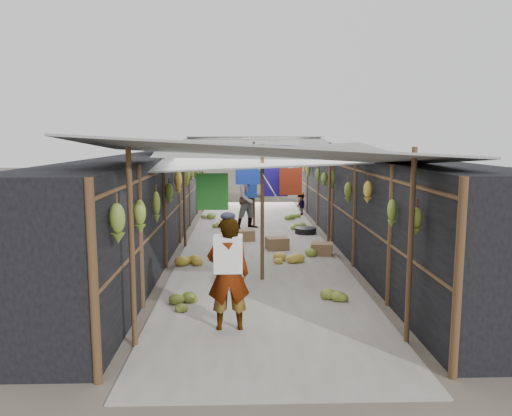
{
  "coord_description": "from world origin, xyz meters",
  "views": [
    {
      "loc": [
        -0.4,
        -6.28,
        2.71
      ],
      "look_at": [
        -0.09,
        4.08,
        1.25
      ],
      "focal_mm": 35.0,
      "sensor_mm": 36.0,
      "label": 1
    }
  ],
  "objects": [
    {
      "name": "ground",
      "position": [
        0.0,
        0.0,
        0.0
      ],
      "size": [
        80.0,
        80.0,
        0.0
      ],
      "primitive_type": "plane",
      "color": "#6B6356",
      "rests_on": "ground"
    },
    {
      "name": "aisle_slab",
      "position": [
        0.0,
        6.5,
        0.01
      ],
      "size": [
        3.6,
        16.0,
        0.02
      ],
      "primitive_type": "cube",
      "color": "#9E998E",
      "rests_on": "ground"
    },
    {
      "name": "stall_left",
      "position": [
        -2.7,
        6.5,
        1.15
      ],
      "size": [
        1.4,
        15.0,
        2.3
      ],
      "primitive_type": "cube",
      "color": "black",
      "rests_on": "ground"
    },
    {
      "name": "stall_right",
      "position": [
        2.7,
        6.5,
        1.15
      ],
      "size": [
        1.4,
        15.0,
        2.3
      ],
      "primitive_type": "cube",
      "color": "black",
      "rests_on": "ground"
    },
    {
      "name": "crate_near",
      "position": [
        0.47,
        5.59,
        0.16
      ],
      "size": [
        0.59,
        0.5,
        0.31
      ],
      "primitive_type": "cube",
      "rotation": [
        0.0,
        0.0,
        0.17
      ],
      "color": "olive",
      "rests_on": "ground"
    },
    {
      "name": "crate_mid",
      "position": [
        1.47,
        4.98,
        0.15
      ],
      "size": [
        0.56,
        0.48,
        0.29
      ],
      "primitive_type": "cube",
      "rotation": [
        0.0,
        0.0,
        -0.2
      ],
      "color": "olive",
      "rests_on": "ground"
    },
    {
      "name": "crate_back",
      "position": [
        -0.3,
        6.66,
        0.15
      ],
      "size": [
        0.54,
        0.48,
        0.3
      ],
      "primitive_type": "cube",
      "rotation": [
        0.0,
        0.0,
        0.21
      ],
      "color": "olive",
      "rests_on": "ground"
    },
    {
      "name": "black_basin",
      "position": [
        1.43,
        7.58,
        0.09
      ],
      "size": [
        0.61,
        0.61,
        0.18
      ],
      "primitive_type": "cylinder",
      "color": "black",
      "rests_on": "ground"
    },
    {
      "name": "vendor_elderly",
      "position": [
        -0.58,
        0.52,
        0.81
      ],
      "size": [
        0.62,
        0.43,
        1.63
      ],
      "primitive_type": "imported",
      "rotation": [
        0.0,
        0.0,
        3.21
      ],
      "color": "white",
      "rests_on": "ground"
    },
    {
      "name": "shopper_blue",
      "position": [
        -0.13,
        8.48,
        0.91
      ],
      "size": [
        1.1,
        1.01,
        1.82
      ],
      "primitive_type": "imported",
      "rotation": [
        0.0,
        0.0,
        0.46
      ],
      "color": "#1C4790",
      "rests_on": "ground"
    },
    {
      "name": "vendor_seated",
      "position": [
        1.7,
        10.97,
        0.39
      ],
      "size": [
        0.43,
        0.57,
        0.78
      ],
      "primitive_type": "imported",
      "rotation": [
        0.0,
        0.0,
        -1.27
      ],
      "color": "#4A4440",
      "rests_on": "ground"
    },
    {
      "name": "market_canopy",
      "position": [
        0.03,
        6.82,
        2.41
      ],
      "size": [
        5.62,
        15.2,
        2.77
      ],
      "color": "brown",
      "rests_on": "ground"
    },
    {
      "name": "hanging_bananas",
      "position": [
        -0.22,
        6.58,
        1.62
      ],
      "size": [
        3.95,
        14.03,
        0.8
      ],
      "color": "olive",
      "rests_on": "ground"
    },
    {
      "name": "floor_bananas",
      "position": [
        -0.21,
        5.57,
        0.15
      ],
      "size": [
        3.48,
        9.68,
        0.35
      ],
      "color": "olive",
      "rests_on": "ground"
    }
  ]
}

